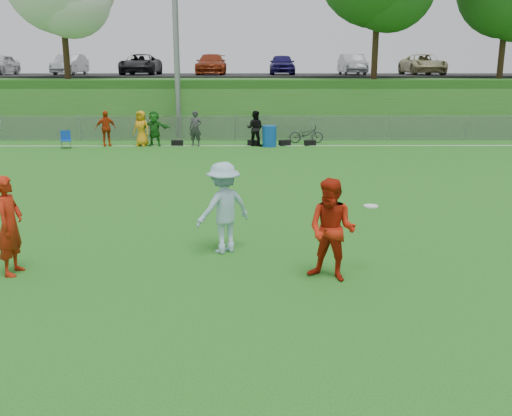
{
  "coord_description": "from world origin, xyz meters",
  "views": [
    {
      "loc": [
        0.9,
        -9.59,
        3.89
      ],
      "look_at": [
        0.96,
        0.5,
        1.32
      ],
      "focal_mm": 40.0,
      "sensor_mm": 36.0,
      "label": 1
    }
  ],
  "objects_px": {
    "player_blue": "(224,208)",
    "bicycle": "(306,134)",
    "frisbee": "(371,206)",
    "recycling_bin": "(269,136)",
    "player_red_center": "(332,230)",
    "player_red_left": "(10,225)"
  },
  "relations": [
    {
      "from": "player_red_left",
      "to": "frisbee",
      "type": "distance_m",
      "value": 6.77
    },
    {
      "from": "player_red_center",
      "to": "player_red_left",
      "type": "bearing_deg",
      "value": -155.16
    },
    {
      "from": "bicycle",
      "to": "player_blue",
      "type": "bearing_deg",
      "value": 168.71
    },
    {
      "from": "player_red_center",
      "to": "recycling_bin",
      "type": "bearing_deg",
      "value": 120.11
    },
    {
      "from": "recycling_bin",
      "to": "player_blue",
      "type": "bearing_deg",
      "value": -95.14
    },
    {
      "from": "player_red_center",
      "to": "frisbee",
      "type": "distance_m",
      "value": 0.92
    },
    {
      "from": "player_red_center",
      "to": "frisbee",
      "type": "bearing_deg",
      "value": 53.55
    },
    {
      "from": "player_blue",
      "to": "frisbee",
      "type": "bearing_deg",
      "value": 121.9
    },
    {
      "from": "frisbee",
      "to": "recycling_bin",
      "type": "relative_size",
      "value": 0.27
    },
    {
      "from": "bicycle",
      "to": "player_red_center",
      "type": "bearing_deg",
      "value": 175.83
    },
    {
      "from": "player_blue",
      "to": "recycling_bin",
      "type": "bearing_deg",
      "value": -129.69
    },
    {
      "from": "player_blue",
      "to": "recycling_bin",
      "type": "relative_size",
      "value": 1.92
    },
    {
      "from": "player_blue",
      "to": "bicycle",
      "type": "relative_size",
      "value": 1.14
    },
    {
      "from": "player_red_left",
      "to": "player_red_center",
      "type": "height_order",
      "value": "player_red_left"
    },
    {
      "from": "frisbee",
      "to": "bicycle",
      "type": "height_order",
      "value": "frisbee"
    },
    {
      "from": "player_blue",
      "to": "player_red_center",
      "type": "bearing_deg",
      "value": 107.59
    },
    {
      "from": "bicycle",
      "to": "player_red_left",
      "type": "bearing_deg",
      "value": 158.1
    },
    {
      "from": "frisbee",
      "to": "bicycle",
      "type": "bearing_deg",
      "value": 88.45
    },
    {
      "from": "player_red_center",
      "to": "player_blue",
      "type": "xyz_separation_m",
      "value": [
        -2.05,
        1.59,
        0.02
      ]
    },
    {
      "from": "frisbee",
      "to": "bicycle",
      "type": "xyz_separation_m",
      "value": [
        0.5,
        18.29,
        -0.86
      ]
    },
    {
      "from": "player_blue",
      "to": "frisbee",
      "type": "distance_m",
      "value": 3.09
    },
    {
      "from": "player_red_center",
      "to": "player_blue",
      "type": "distance_m",
      "value": 2.6
    }
  ]
}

